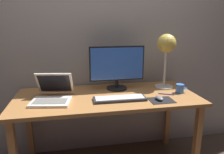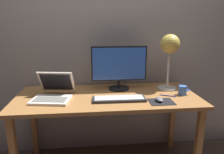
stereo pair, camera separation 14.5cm
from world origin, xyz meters
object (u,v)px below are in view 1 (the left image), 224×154
Objects in this scene: keyboard_main at (120,99)px; coffee_mug at (180,89)px; monitor at (117,66)px; laptop at (53,93)px; pen at (166,94)px; mouse at (159,98)px; desk_lamp at (166,48)px.

coffee_mug is at bearing 7.63° from keyboard_main.
monitor is 1.19× the size of keyboard_main.
monitor is 0.38m from keyboard_main.
pen is at bearing -3.43° from laptop.
keyboard_main is at bearing -97.32° from monitor.
keyboard_main is 0.33m from mouse.
laptop is at bearing -162.12° from monitor.
laptop is (-0.55, 0.12, 0.05)m from keyboard_main.
coffee_mug is (1.13, -0.04, -0.02)m from laptop.
keyboard_main is 4.60× the size of mouse.
coffee_mug is at bearing -1.95° from laptop.
desk_lamp is 5.48× the size of mouse.
keyboard_main is at bearing -152.68° from desk_lamp.
laptop is 0.89m from mouse.
coffee_mug is at bearing -22.71° from monitor.
laptop is 0.99m from pen.
monitor is 0.51m from mouse.
monitor is at bearing 157.29° from coffee_mug.
desk_lamp is 4.90× the size of coffee_mug.
keyboard_main is 0.56m from laptop.
desk_lamp reaches higher than keyboard_main.
pen is (-0.07, -0.21, -0.39)m from desk_lamp.
keyboard_main is 0.84× the size of desk_lamp.
mouse is at bearing -52.67° from monitor.
monitor is at bearing 174.77° from desk_lamp.
coffee_mug is at bearing 28.90° from mouse.
monitor is 0.64m from laptop.
coffee_mug reaches higher than mouse.
laptop is (-0.59, -0.19, -0.17)m from monitor.
monitor is 0.62m from coffee_mug.
desk_lamp is 0.45m from pen.
mouse is (0.87, -0.18, -0.04)m from laptop.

